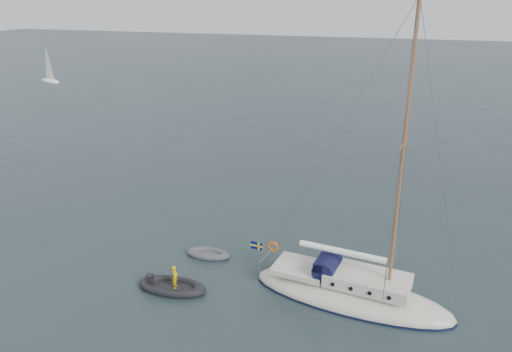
% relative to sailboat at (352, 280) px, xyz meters
% --- Properties ---
extents(ground, '(300.00, 300.00, 0.00)m').
position_rel_sailboat_xyz_m(ground, '(-2.35, 1.29, -1.13)').
color(ground, black).
rests_on(ground, ground).
extents(sailboat, '(10.48, 3.14, 14.92)m').
position_rel_sailboat_xyz_m(sailboat, '(0.00, 0.00, 0.00)').
color(sailboat, silver).
rests_on(sailboat, ground).
extents(dinghy, '(2.59, 1.17, 0.37)m').
position_rel_sailboat_xyz_m(dinghy, '(-8.41, 1.83, -0.97)').
color(dinghy, '#4E4D52').
rests_on(dinghy, ground).
extents(rib, '(3.63, 1.65, 1.43)m').
position_rel_sailboat_xyz_m(rib, '(-8.83, -1.91, -0.91)').
color(rib, black).
rests_on(rib, ground).
extents(distant_yacht_a, '(5.24, 2.79, 6.94)m').
position_rel_sailboat_xyz_m(distant_yacht_a, '(-57.02, 48.78, 1.84)').
color(distant_yacht_a, white).
rests_on(distant_yacht_a, ground).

